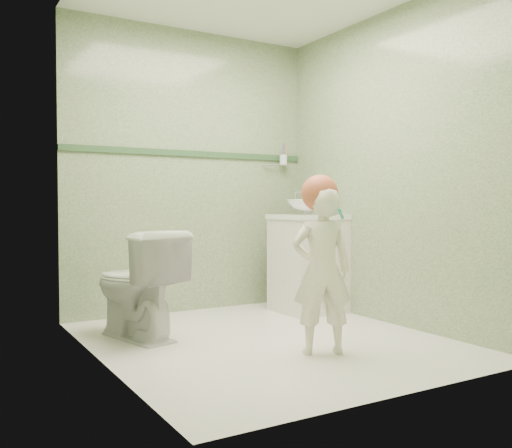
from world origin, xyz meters
TOP-DOWN VIEW (x-y plane):
  - ground at (0.00, 0.00)m, footprint 2.50×2.50m
  - room_shell at (0.00, 0.00)m, footprint 2.50×2.54m
  - trim_stripe at (0.00, 1.24)m, footprint 2.20×0.02m
  - vanity at (0.84, 0.70)m, footprint 0.52×0.50m
  - counter at (0.84, 0.70)m, footprint 0.54×0.52m
  - basin at (0.84, 0.70)m, footprint 0.37×0.37m
  - faucet at (0.84, 0.89)m, footprint 0.03×0.13m
  - cup_holder at (0.89, 1.18)m, footprint 0.26×0.07m
  - toilet at (-0.74, 0.50)m, footprint 0.59×0.81m
  - toddler at (0.11, -0.45)m, footprint 0.44×0.37m
  - hair_cap at (0.11, -0.43)m, footprint 0.23×0.23m
  - teal_toothbrush at (0.13, -0.59)m, footprint 0.11×0.14m

SIDE VIEW (x-z plane):
  - ground at x=0.00m, z-range 0.00..0.00m
  - toilet at x=-0.74m, z-range 0.00..0.74m
  - vanity at x=0.84m, z-range 0.00..0.80m
  - toddler at x=0.11m, z-range 0.00..1.02m
  - counter at x=0.84m, z-range 0.79..0.83m
  - teal_toothbrush at x=0.13m, z-range 0.82..0.90m
  - basin at x=0.84m, z-range 0.83..0.96m
  - faucet at x=0.84m, z-range 0.88..1.06m
  - hair_cap at x=0.11m, z-range 0.87..1.10m
  - room_shell at x=0.00m, z-range 0.00..2.40m
  - cup_holder at x=0.89m, z-range 1.22..1.43m
  - trim_stripe at x=0.00m, z-range 1.33..1.38m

